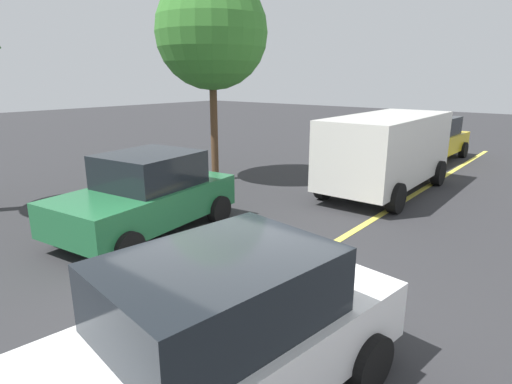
% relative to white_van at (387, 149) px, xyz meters
% --- Properties ---
extents(ground_plane, '(80.00, 80.00, 0.00)m').
position_rel_white_van_xyz_m(ground_plane, '(-7.45, -0.82, -1.27)').
color(ground_plane, '#2D2D30').
extents(lane_marking_centre, '(28.00, 0.16, 0.01)m').
position_rel_white_van_xyz_m(lane_marking_centre, '(-4.45, -0.82, -1.26)').
color(lane_marking_centre, '#E0D14C').
extents(white_van, '(5.22, 2.31, 2.20)m').
position_rel_white_van_xyz_m(white_van, '(0.00, 0.00, 0.00)').
color(white_van, silver).
rests_on(white_van, ground_plane).
extents(car_yellow_mid_road, '(4.48, 2.09, 1.70)m').
position_rel_white_van_xyz_m(car_yellow_mid_road, '(5.84, 0.54, -0.42)').
color(car_yellow_mid_road, gold).
rests_on(car_yellow_mid_road, ground_plane).
extents(car_green_behind_van, '(4.11, 2.51, 1.71)m').
position_rel_white_van_xyz_m(car_green_behind_van, '(-6.38, 2.60, -0.42)').
color(car_green_behind_van, '#236B3D').
rests_on(car_green_behind_van, ground_plane).
extents(car_white_approaching, '(4.67, 2.42, 1.65)m').
position_rel_white_van_xyz_m(car_white_approaching, '(-9.13, -2.04, -0.44)').
color(car_white_approaching, white).
rests_on(car_white_approaching, ground_plane).
extents(tree_centre_verge, '(3.37, 3.37, 6.21)m').
position_rel_white_van_xyz_m(tree_centre_verge, '(-2.03, 4.86, 3.24)').
color(tree_centre_verge, '#513823').
rests_on(tree_centre_verge, ground_plane).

